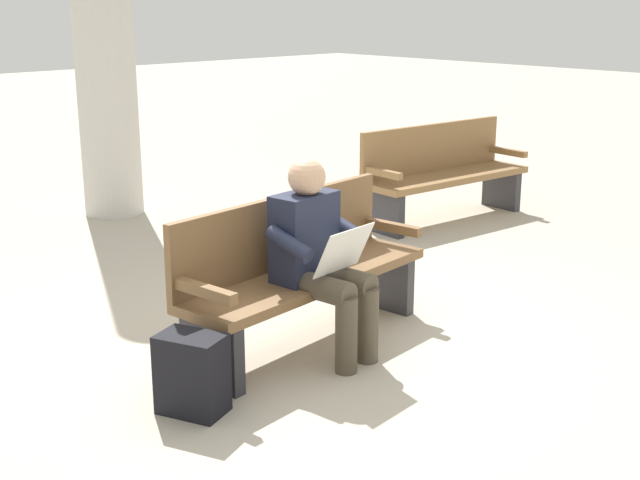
{
  "coord_description": "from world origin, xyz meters",
  "views": [
    {
      "loc": [
        3.35,
        3.64,
        2.07
      ],
      "look_at": [
        0.04,
        0.15,
        0.7
      ],
      "focal_mm": 48.2,
      "sensor_mm": 36.0,
      "label": 1
    }
  ],
  "objects_px": {
    "bench_far": "(442,172)",
    "support_pillar": "(101,4)",
    "person_seated": "(319,253)",
    "bench_near": "(299,270)",
    "backpack": "(193,374)"
  },
  "relations": [
    {
      "from": "backpack",
      "to": "support_pillar",
      "type": "distance_m",
      "value": 4.79
    },
    {
      "from": "bench_far",
      "to": "support_pillar",
      "type": "bearing_deg",
      "value": -42.67
    },
    {
      "from": "person_seated",
      "to": "bench_near",
      "type": "bearing_deg",
      "value": -110.27
    },
    {
      "from": "backpack",
      "to": "bench_far",
      "type": "xyz_separation_m",
      "value": [
        -4.07,
        -1.65,
        0.25
      ]
    },
    {
      "from": "support_pillar",
      "to": "person_seated",
      "type": "bearing_deg",
      "value": 76.73
    },
    {
      "from": "bench_near",
      "to": "person_seated",
      "type": "bearing_deg",
      "value": 69.73
    },
    {
      "from": "bench_near",
      "to": "support_pillar",
      "type": "height_order",
      "value": "support_pillar"
    },
    {
      "from": "person_seated",
      "to": "support_pillar",
      "type": "relative_size",
      "value": 0.3
    },
    {
      "from": "person_seated",
      "to": "bench_far",
      "type": "xyz_separation_m",
      "value": [
        -3.09,
        -1.56,
        -0.17
      ]
    },
    {
      "from": "bench_near",
      "to": "support_pillar",
      "type": "xyz_separation_m",
      "value": [
        -0.86,
        -3.68,
        1.54
      ]
    },
    {
      "from": "person_seated",
      "to": "support_pillar",
      "type": "xyz_separation_m",
      "value": [
        -0.92,
        -3.92,
        1.37
      ]
    },
    {
      "from": "bench_near",
      "to": "person_seated",
      "type": "relative_size",
      "value": 1.56
    },
    {
      "from": "backpack",
      "to": "person_seated",
      "type": "bearing_deg",
      "value": -174.49
    },
    {
      "from": "bench_far",
      "to": "support_pillar",
      "type": "distance_m",
      "value": 3.55
    },
    {
      "from": "bench_near",
      "to": "person_seated",
      "type": "distance_m",
      "value": 0.3
    }
  ]
}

